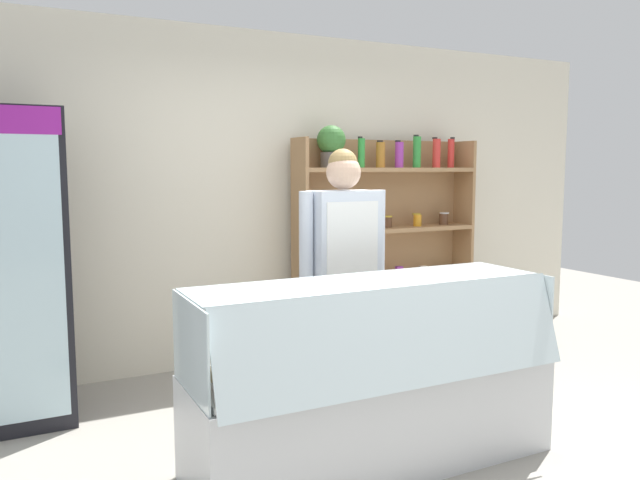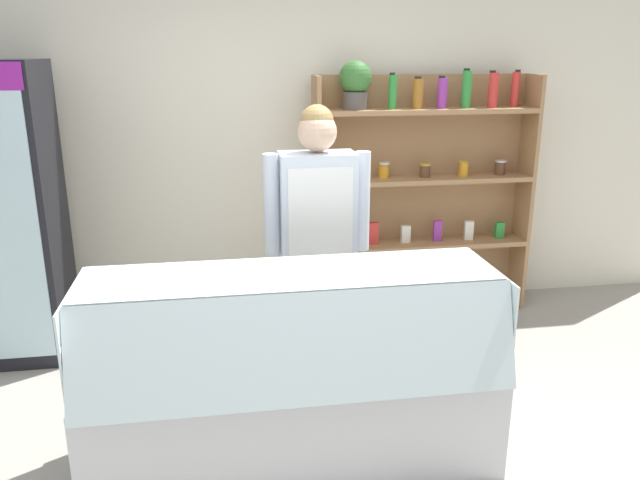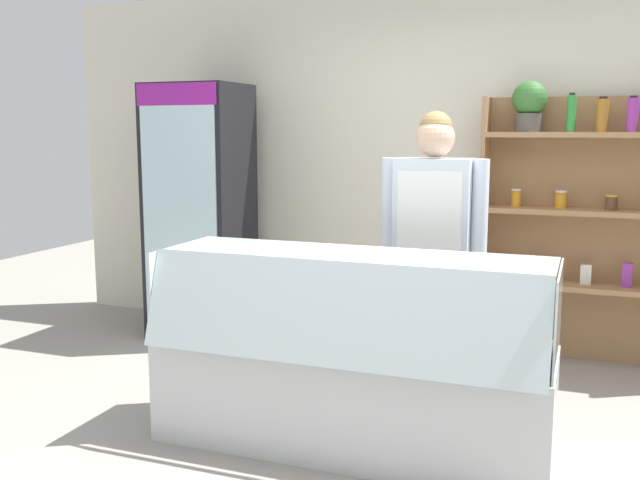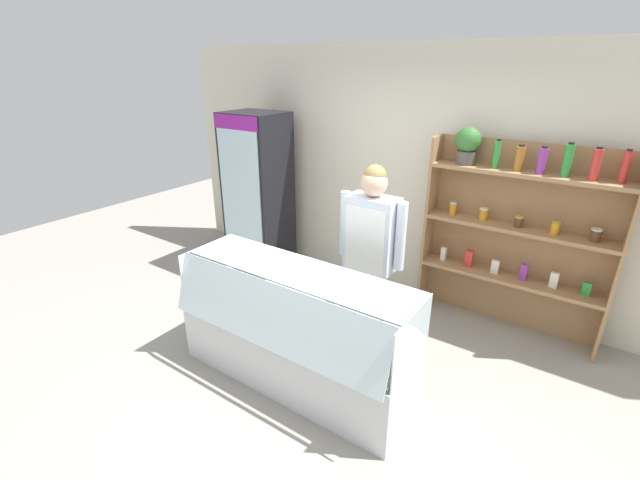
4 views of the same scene
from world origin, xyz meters
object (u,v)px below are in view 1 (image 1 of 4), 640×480
(drinks_fridge, at_px, (7,269))
(deli_display_case, at_px, (372,408))
(shelving_unit, at_px, (380,228))
(shop_clerk, at_px, (343,256))

(drinks_fridge, relative_size, deli_display_case, 0.98)
(shelving_unit, bearing_deg, deli_display_case, -122.94)
(drinks_fridge, xyz_separation_m, shelving_unit, (2.92, 0.33, 0.10))
(shop_clerk, bearing_deg, shelving_unit, 48.31)
(deli_display_case, bearing_deg, shop_clerk, 72.27)
(deli_display_case, relative_size, shop_clerk, 1.16)
(deli_display_case, distance_m, shop_clerk, 1.09)
(drinks_fridge, bearing_deg, shelving_unit, 6.47)
(shelving_unit, height_order, shop_clerk, shelving_unit)
(shelving_unit, xyz_separation_m, deli_display_case, (-1.19, -1.84, -0.77))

